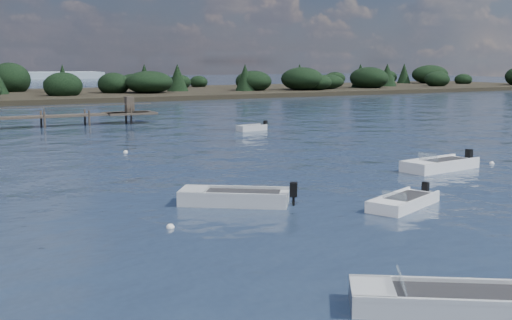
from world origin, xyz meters
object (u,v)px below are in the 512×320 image
dinghy_near_olive (441,304)px  dinghy_mid_grey (234,200)px  dinghy_mid_white_b (440,167)px  dinghy_mid_white_a (403,204)px  tender_far_grey_b (252,129)px

dinghy_near_olive → dinghy_mid_grey: (0.95, 13.49, 0.02)m
dinghy_near_olive → dinghy_mid_white_b: 22.22m
dinghy_near_olive → dinghy_mid_white_b: (15.62, 15.80, 0.02)m
dinghy_mid_white_b → dinghy_mid_white_a: dinghy_mid_white_b is taller
dinghy_mid_grey → dinghy_near_olive: bearing=-94.0°
dinghy_mid_white_a → dinghy_mid_grey: bearing=146.5°
dinghy_mid_grey → dinghy_mid_white_a: 7.42m
dinghy_near_olive → dinghy_mid_white_a: (7.14, 9.40, -0.02)m
dinghy_near_olive → dinghy_mid_white_b: dinghy_mid_white_b is taller
tender_far_grey_b → dinghy_near_olive: size_ratio=0.67×
tender_far_grey_b → dinghy_mid_white_b: size_ratio=0.59×
tender_far_grey_b → dinghy_mid_white_a: size_ratio=0.72×
tender_far_grey_b → dinghy_near_olive: dinghy_near_olive is taller
tender_far_grey_b → dinghy_mid_grey: size_ratio=0.64×
dinghy_mid_grey → dinghy_mid_white_a: bearing=-33.5°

